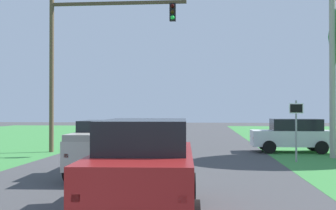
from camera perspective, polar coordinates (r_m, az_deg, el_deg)
The scene contains 7 objects.
ground_plane at distance 13.49m, azimuth -4.13°, elevation -10.32°, with size 120.00×120.00×0.00m, color #424244.
red_suv_near at distance 8.83m, azimuth -3.18°, elevation -8.43°, with size 2.36×5.02×2.05m.
pickup_truck_lead at distance 14.69m, azimuth -8.24°, elevation -5.65°, with size 2.36×4.93×1.89m.
traffic_light at distance 22.73m, azimuth -11.46°, elevation 7.70°, with size 7.37×0.40×8.52m.
keep_moving_sign at distance 18.75m, azimuth 17.22°, elevation -2.34°, with size 0.60×0.09×2.67m.
crossing_suv_far at distance 23.13m, azimuth 16.78°, elevation -3.95°, with size 4.24×2.09×1.78m.
utility_pole_right at distance 21.10m, azimuth 21.67°, elevation 6.80°, with size 0.28×0.28×9.98m, color #9E998E.
Camera 1 is at (2.08, -2.69, 2.26)m, focal length 44.32 mm.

